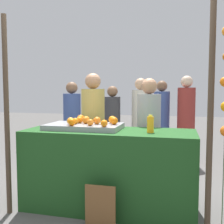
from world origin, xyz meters
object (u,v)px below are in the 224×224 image
Objects in this scene: orange_1 at (86,120)px; vendor_left at (93,135)px; stall_counter at (109,169)px; chalkboard_sign at (100,208)px; orange_0 at (90,122)px; vendor_right at (149,141)px; juice_bottle at (150,124)px.

orange_1 is 0.63m from vendor_left.
stall_counter is 4.25× the size of chalkboard_sign.
vendor_right is at bearing 49.11° from orange_0.
juice_bottle is (0.68, 0.05, -0.01)m from orange_0.
vendor_left is at bearing 122.53° from stall_counter.
chalkboard_sign is at bearing -135.18° from juice_bottle.
chalkboard_sign is 1.24m from vendor_right.
stall_counter is 0.56m from chalkboard_sign.
orange_0 is 0.05× the size of vendor_left.
orange_0 is 0.85× the size of orange_1.
orange_1 reaches higher than orange_0.
juice_bottle is 0.42× the size of chalkboard_sign.
stall_counter reaches higher than chalkboard_sign.
stall_counter is at bearing 94.97° from chalkboard_sign.
orange_1 is at bearing 123.62° from orange_0.
orange_0 is 0.95m from vendor_right.
orange_0 is 0.68m from juice_bottle.
vendor_right is (-0.08, 0.63, -0.30)m from juice_bottle.
stall_counter is at bearing 30.92° from orange_0.
vendor_left reaches higher than chalkboard_sign.
orange_1 is at bearing 170.79° from stall_counter.
juice_bottle is 0.12× the size of vendor_right.
stall_counter is at bearing -125.21° from vendor_right.
stall_counter is at bearing 172.44° from juice_bottle.
vendor_right reaches higher than juice_bottle.
juice_bottle is (0.49, -0.06, 0.56)m from stall_counter.
juice_bottle is at bearing 44.82° from chalkboard_sign.
vendor_right is at bearing -3.13° from vendor_left.
orange_0 reaches higher than chalkboard_sign.
orange_0 is 0.93m from chalkboard_sign.
vendor_right is at bearing 36.70° from orange_1.
juice_bottle is 1.14m from vendor_left.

